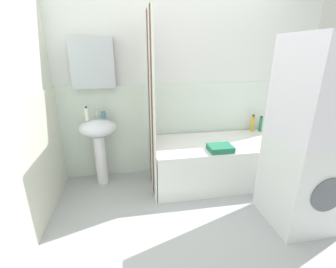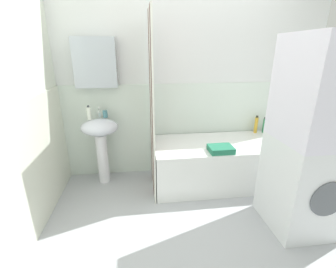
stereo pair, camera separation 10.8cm
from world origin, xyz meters
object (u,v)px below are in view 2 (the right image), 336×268
toothbrush_cup (105,114)px  bathtub (219,162)px  washer_dryer_stack (312,140)px  conditioner_bottle (264,125)px  towel_folded (221,149)px  sink (101,137)px  soap_dispenser (89,113)px  shampoo_bottle (256,125)px

toothbrush_cup → bathtub: size_ratio=0.05×
washer_dryer_stack → conditioner_bottle: bearing=79.5°
toothbrush_cup → conditioner_bottle: bearing=1.0°
bathtub → towel_folded: (-0.09, -0.26, 0.30)m
sink → soap_dispenser: size_ratio=4.89×
soap_dispenser → toothbrush_cup: bearing=20.7°
soap_dispenser → towel_folded: 1.57m
shampoo_bottle → towel_folded: bearing=-140.7°
sink → shampoo_bottle: sink is taller
bathtub → towel_folded: towel_folded is taller
sink → bathtub: 1.50m
sink → towel_folded: sink is taller
shampoo_bottle → washer_dryer_stack: (-0.09, -1.14, 0.22)m
towel_folded → toothbrush_cup: bearing=158.1°
conditioner_bottle → towel_folded: bearing=-145.3°
shampoo_bottle → soap_dispenser: bearing=-177.1°
bathtub → towel_folded: 0.40m
conditioner_bottle → shampoo_bottle: bearing=178.2°
washer_dryer_stack → shampoo_bottle: bearing=85.3°
conditioner_bottle → towel_folded: size_ratio=0.81×
bathtub → shampoo_bottle: (0.59, 0.30, 0.38)m
conditioner_bottle → washer_dryer_stack: (-0.21, -1.14, 0.23)m
conditioner_bottle → washer_dryer_stack: size_ratio=0.12×
shampoo_bottle → washer_dryer_stack: 1.17m
shampoo_bottle → towel_folded: shampoo_bottle is taller
conditioner_bottle → soap_dispenser: bearing=-177.4°
soap_dispenser → washer_dryer_stack: bearing=-26.8°
sink → conditioner_bottle: size_ratio=3.87×
sink → shampoo_bottle: bearing=3.1°
toothbrush_cup → conditioner_bottle: size_ratio=0.40×
soap_dispenser → bathtub: size_ratio=0.10×
conditioner_bottle → washer_dryer_stack: 1.18m
washer_dryer_stack → toothbrush_cup: bearing=149.6°
sink → conditioner_bottle: (2.16, 0.11, 0.03)m
towel_folded → washer_dryer_stack: (0.59, -0.58, 0.30)m
toothbrush_cup → shampoo_bottle: (1.97, 0.04, -0.23)m
toothbrush_cup → washer_dryer_stack: bearing=-30.4°
sink → conditioner_bottle: 2.16m
sink → washer_dryer_stack: size_ratio=0.48×
soap_dispenser → conditioner_bottle: soap_dispenser is taller
soap_dispenser → towel_folded: size_ratio=0.64×
conditioner_bottle → bathtub: bearing=-157.4°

